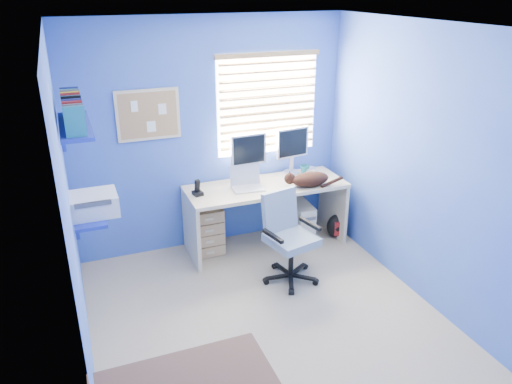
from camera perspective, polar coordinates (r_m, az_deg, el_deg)
name	(u,v)px	position (r m, az deg, el deg)	size (l,w,h in m)	color
floor	(267,318)	(4.62, 1.25, -14.19)	(3.00, 3.20, 0.00)	tan
ceiling	(270,25)	(3.70, 1.60, 18.49)	(3.00, 3.20, 0.00)	white
wall_back	(211,136)	(5.42, -5.18, 6.35)	(3.00, 0.01, 2.50)	#4677CA
wall_front	(386,298)	(2.76, 14.60, -11.67)	(3.00, 0.01, 2.50)	#4677CA
wall_left	(70,220)	(3.72, -20.44, -2.97)	(0.01, 3.20, 2.50)	#4677CA
wall_right	(422,166)	(4.74, 18.39, 2.81)	(0.01, 3.20, 2.50)	#4677CA
desk	(266,216)	(5.58, 1.12, -2.72)	(1.75, 0.65, 0.74)	beige
laptop	(248,179)	(5.29, -0.93, 1.46)	(0.33, 0.26, 0.22)	silver
monitor_left	(248,158)	(5.46, -0.92, 3.93)	(0.40, 0.12, 0.54)	silver
monitor_right	(292,151)	(5.71, 4.10, 4.74)	(0.40, 0.12, 0.54)	silver
phone	(197,187)	(5.18, -6.72, 0.52)	(0.09, 0.11, 0.17)	black
mug	(305,170)	(5.77, 5.60, 2.57)	(0.10, 0.09, 0.10)	#1A7476
cd_spindle	(310,171)	(5.79, 6.23, 2.45)	(0.13, 0.13, 0.07)	silver
cat	(310,179)	(5.42, 6.24, 1.46)	(0.43, 0.22, 0.15)	black
tower_pc	(301,221)	(5.81, 5.16, -3.34)	(0.19, 0.44, 0.45)	beige
drawer_boxes	(206,231)	(5.50, -5.72, -4.41)	(0.35, 0.28, 0.54)	tan
yellow_book	(297,239)	(5.64, 4.74, -5.36)	(0.03, 0.17, 0.24)	yellow
backpack	(337,226)	(5.93, 9.21, -3.83)	(0.25, 0.19, 0.29)	black
office_chair	(288,248)	(5.00, 3.73, -6.45)	(0.63, 0.63, 0.90)	black
window_blinds	(268,104)	(5.52, 1.37, 9.97)	(1.15, 0.05, 1.10)	white
corkboard	(148,115)	(5.18, -12.21, 8.61)	(0.64, 0.02, 0.52)	beige
wall_shelves	(82,159)	(4.36, -19.28, 3.54)	(0.42, 0.90, 1.05)	#1E2FA5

